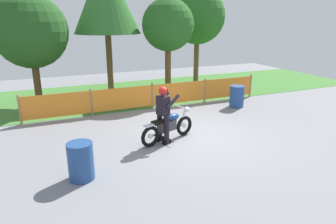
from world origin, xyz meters
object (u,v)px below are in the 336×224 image
(spare_drum, at_px, (81,161))
(motorcycle_lead, at_px, (168,126))
(oil_drum, at_px, (237,96))
(rider_lead, at_px, (163,113))

(spare_drum, bearing_deg, motorcycle_lead, 25.53)
(oil_drum, xyz_separation_m, spare_drum, (-6.74, -3.49, 0.00))
(motorcycle_lead, relative_size, rider_lead, 1.13)
(motorcycle_lead, relative_size, oil_drum, 2.18)
(rider_lead, bearing_deg, motorcycle_lead, 0.57)
(rider_lead, distance_m, spare_drum, 2.87)
(rider_lead, xyz_separation_m, spare_drum, (-2.54, -1.24, -0.48))
(motorcycle_lead, height_order, rider_lead, rider_lead)
(rider_lead, height_order, spare_drum, rider_lead)
(rider_lead, bearing_deg, oil_drum, 9.77)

